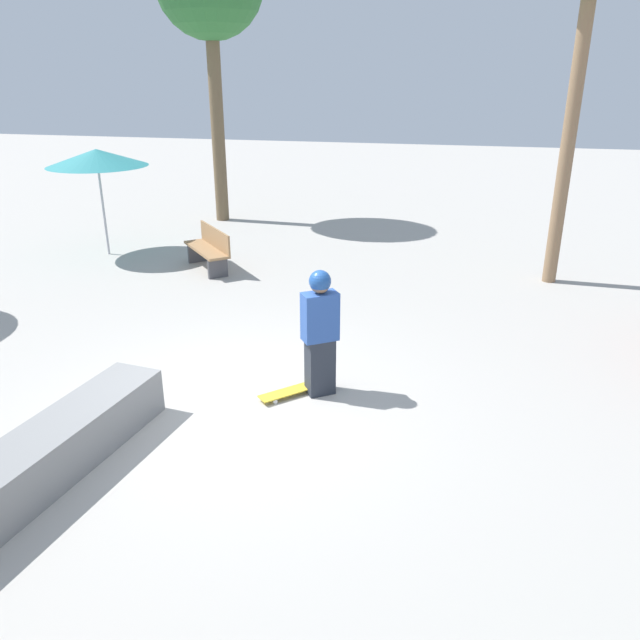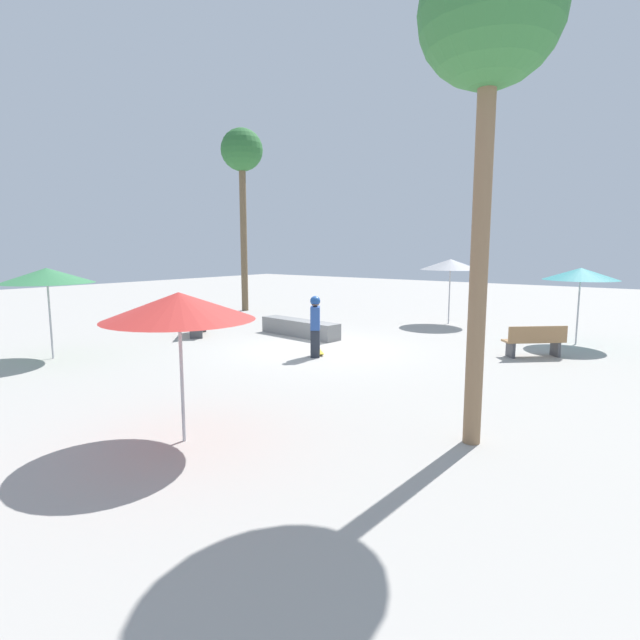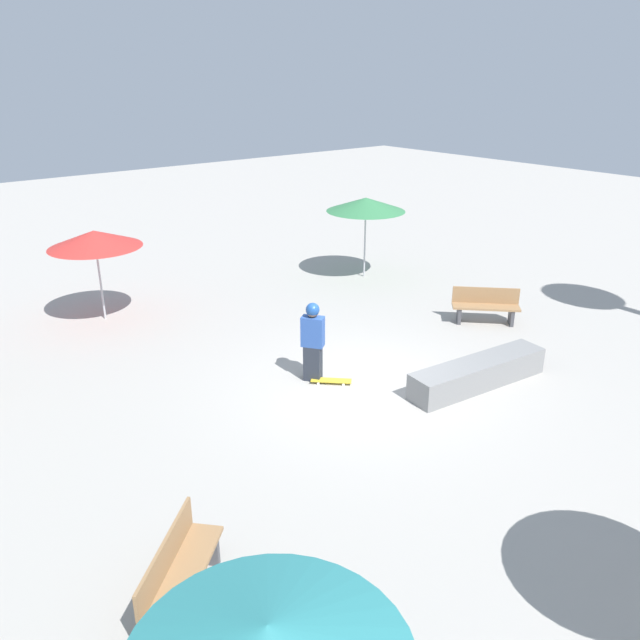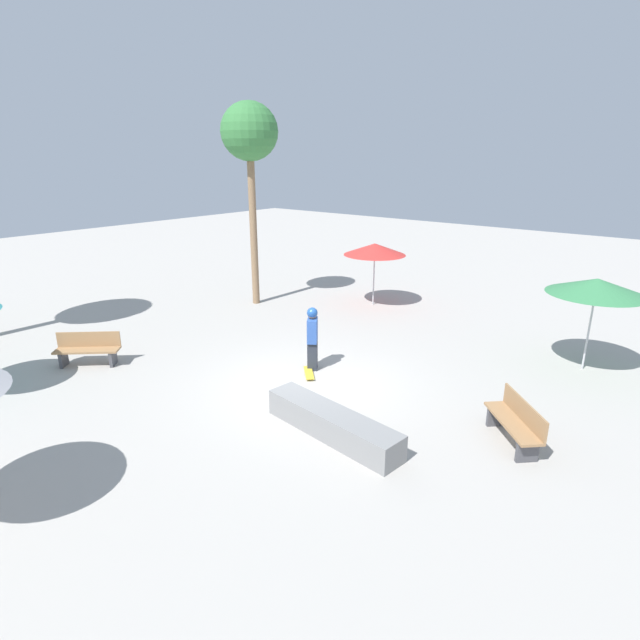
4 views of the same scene
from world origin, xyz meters
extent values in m
plane|color=#ADA8A0|center=(0.00, 0.00, 0.00)|extent=(60.00, 60.00, 0.00)
cube|color=#282D38|center=(0.84, 0.51, 0.37)|extent=(0.41, 0.39, 0.73)
cube|color=#2D519E|center=(0.84, 0.51, 1.04)|extent=(0.49, 0.44, 0.61)
sphere|color=#8C6647|center=(0.84, 0.51, 1.46)|extent=(0.24, 0.24, 0.24)
sphere|color=#1E478C|center=(0.84, 0.51, 1.49)|extent=(0.27, 0.27, 0.27)
cube|color=gold|center=(0.48, 0.33, 0.06)|extent=(0.70, 0.71, 0.02)
cylinder|color=silver|center=(0.37, 0.10, 0.03)|extent=(0.06, 0.06, 0.05)
cylinder|color=silver|center=(0.25, 0.21, 0.03)|extent=(0.06, 0.06, 0.05)
cylinder|color=silver|center=(0.72, 0.45, 0.03)|extent=(0.06, 0.06, 0.05)
cylinder|color=silver|center=(0.60, 0.57, 0.03)|extent=(0.06, 0.06, 0.05)
cube|color=gray|center=(-1.38, -1.84, 0.26)|extent=(0.99, 3.14, 0.53)
cube|color=#47474C|center=(0.11, -5.04, 0.20)|extent=(0.33, 0.34, 0.40)
cube|color=#47474C|center=(1.00, -4.17, 0.20)|extent=(0.33, 0.34, 0.40)
cube|color=#9E754C|center=(0.55, -4.61, 0.42)|extent=(1.45, 1.43, 0.05)
cube|color=#9E754C|center=(0.69, -4.75, 0.65)|extent=(1.17, 1.15, 0.40)
cube|color=#47474C|center=(-2.23, 4.67, 0.20)|extent=(0.35, 0.33, 0.40)
cube|color=#47474C|center=(-3.07, 5.60, 0.20)|extent=(0.35, 0.33, 0.40)
cube|color=#9E754C|center=(-2.65, 5.13, 0.42)|extent=(1.40, 1.48, 0.05)
cube|color=#9E754C|center=(-2.50, 5.27, 0.65)|extent=(1.11, 1.21, 0.40)
cylinder|color=#B7B7BC|center=(6.66, 2.50, 1.05)|extent=(0.05, 0.05, 2.10)
cone|color=red|center=(6.66, 2.50, 2.04)|extent=(2.20, 2.20, 0.40)
cylinder|color=#B7B7BC|center=(-6.85, 1.02, 1.16)|extent=(0.05, 0.05, 2.32)
cone|color=#99999E|center=(-6.85, 1.02, 2.26)|extent=(2.24, 2.24, 0.39)
cylinder|color=#B7B7BC|center=(5.15, -4.84, 1.11)|extent=(0.05, 0.05, 2.23)
cone|color=#387F4C|center=(5.15, -4.84, 2.17)|extent=(2.28, 2.28, 0.39)
cylinder|color=#B7B7BC|center=(-5.26, 5.71, 1.08)|extent=(0.05, 0.05, 2.16)
cone|color=teal|center=(-5.26, 5.71, 2.11)|extent=(2.12, 2.12, 0.35)
cylinder|color=#896B4C|center=(4.13, 5.96, 2.83)|extent=(0.25, 0.25, 5.65)
sphere|color=#387A3D|center=(4.13, 5.96, 5.94)|extent=(1.92, 1.92, 1.92)
cylinder|color=brown|center=(-5.08, -8.12, 3.45)|extent=(0.30, 0.30, 6.90)
sphere|color=#2D6B33|center=(-5.08, -8.12, 7.18)|extent=(1.86, 1.86, 1.86)
camera|label=1|loc=(2.47, -6.34, 3.81)|focal=35.00mm
camera|label=2|loc=(11.15, 8.42, 2.87)|focal=28.00mm
camera|label=3|loc=(-7.91, 7.39, 5.74)|focal=35.00mm
camera|label=4|loc=(-8.12, -7.00, 5.16)|focal=28.00mm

